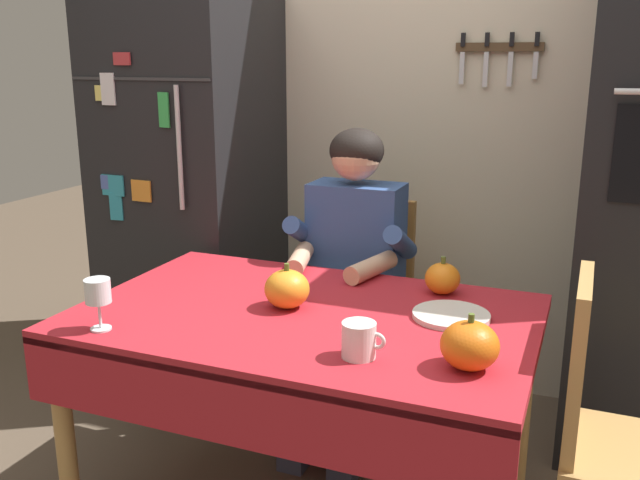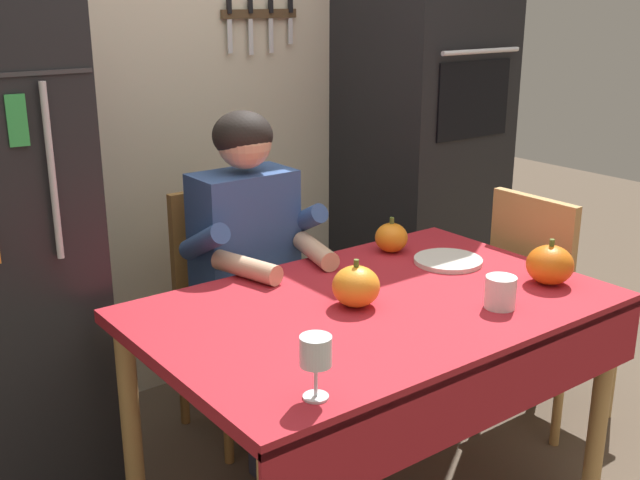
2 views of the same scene
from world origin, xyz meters
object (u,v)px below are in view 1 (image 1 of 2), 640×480
Objects in this scene: seated_person at (350,261)px; pumpkin_large at (470,345)px; serving_tray at (451,315)px; coffee_mug at (359,340)px; wine_glass at (98,293)px; dining_table at (302,339)px; pumpkin_small at (287,289)px; chair_behind_person at (365,300)px; pumpkin_medium at (442,278)px; chair_right_side at (610,426)px; refrigerator at (191,191)px.

pumpkin_large is (0.60, -0.80, 0.07)m from seated_person.
pumpkin_large is at bearing -71.29° from serving_tray.
serving_tray is at bearing 65.70° from coffee_mug.
wine_glass is 1.04m from serving_tray.
dining_table is 9.39× the size of pumpkin_large.
pumpkin_small is at bearing -168.15° from serving_tray.
chair_behind_person reaches higher than wine_glass.
coffee_mug is 0.93× the size of pumpkin_medium.
dining_table is at bearing -84.48° from seated_person.
chair_right_side is at bearing 25.64° from coffee_mug.
pumpkin_large is (1.04, 0.14, -0.05)m from wine_glass.
seated_person is 0.90m from coffee_mug.
seated_person is 0.57m from pumpkin_small.
pumpkin_medium is at bearing -22.22° from refrigerator.
chair_behind_person is (-0.06, 0.79, -0.14)m from dining_table.
wine_glass is 0.56m from pumpkin_small.
coffee_mug is 0.42m from pumpkin_small.
pumpkin_large is 1.17× the size of pumpkin_medium.
refrigerator is 1.23m from pumpkin_small.
coffee_mug is 0.77× the size of wine_glass.
chair_behind_person is 1.20m from chair_right_side.
dining_table is 0.16m from pumpkin_small.
chair_right_side reaches higher than pumpkin_medium.
seated_person is at bearing 111.11° from coffee_mug.
refrigerator is at bearing 162.61° from seated_person.
chair_behind_person is 1.25m from wine_glass.
coffee_mug is at bearing 7.81° from wine_glass.
serving_tray is (1.38, -0.74, -0.15)m from refrigerator.
dining_table is 1.12× the size of seated_person.
chair_right_side reaches higher than dining_table.
dining_table is 0.38m from coffee_mug.
dining_table is at bearing -27.45° from pumpkin_small.
seated_person is 0.68m from serving_tray.
refrigerator is at bearing 151.70° from serving_tray.
pumpkin_small is (-0.42, -0.31, 0.01)m from pumpkin_medium.
coffee_mug is 0.51× the size of serving_tray.
chair_right_side is 0.53m from serving_tray.
pumpkin_medium is (1.31, -0.53, -0.11)m from refrigerator.
dining_table is 1.51× the size of chair_behind_person.
chair_right_side is 0.76m from coffee_mug.
chair_behind_person is 7.30× the size of pumpkin_medium.
pumpkin_large is (0.28, 0.04, 0.01)m from coffee_mug.
seated_person reaches higher than chair_right_side.
refrigerator reaches higher than chair_behind_person.
seated_person is 8.35× the size of pumpkin_large.
pumpkin_large is at bearing -143.25° from chair_right_side.
refrigerator reaches higher than serving_tray.
pumpkin_medium is at bearing 109.02° from pumpkin_large.
pumpkin_small reaches higher than coffee_mug.
wine_glass is at bearing -111.00° from chair_behind_person.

